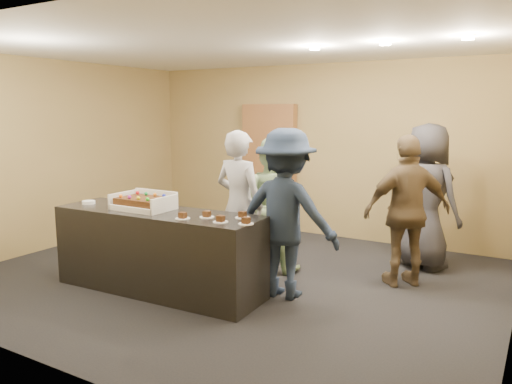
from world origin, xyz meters
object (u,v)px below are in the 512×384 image
(serving_counter, at_px, (159,251))
(person_navy_man, at_px, (286,214))
(plate_stack, at_px, (89,202))
(person_server_grey, at_px, (239,204))
(storage_cabinet, at_px, (269,168))
(person_sage_man, at_px, (270,205))
(person_brown_extra, at_px, (407,211))
(person_dark_suit, at_px, (426,196))
(cake_box, at_px, (145,205))
(sheet_cake, at_px, (143,201))

(serving_counter, bearing_deg, person_navy_man, 22.38)
(plate_stack, height_order, person_server_grey, person_server_grey)
(storage_cabinet, bearing_deg, serving_counter, -83.27)
(person_sage_man, height_order, person_brown_extra, person_brown_extra)
(person_dark_suit, bearing_deg, serving_counter, 69.34)
(person_navy_man, distance_m, person_brown_extra, 1.43)
(cake_box, distance_m, person_server_grey, 1.11)
(cake_box, relative_size, person_sage_man, 0.39)
(person_dark_suit, bearing_deg, person_navy_man, 83.15)
(storage_cabinet, bearing_deg, person_brown_extra, -31.19)
(sheet_cake, xyz_separation_m, plate_stack, (-0.78, -0.08, -0.08))
(serving_counter, height_order, cake_box, cake_box)
(serving_counter, distance_m, person_brown_extra, 2.82)
(serving_counter, bearing_deg, plate_stack, -177.37)
(serving_counter, height_order, person_dark_suit, person_dark_suit)
(cake_box, bearing_deg, sheet_cake, -90.86)
(serving_counter, relative_size, person_navy_man, 1.33)
(sheet_cake, xyz_separation_m, person_dark_suit, (2.54, 2.36, -0.08))
(serving_counter, relative_size, plate_stack, 16.18)
(person_server_grey, bearing_deg, sheet_cake, 55.92)
(person_server_grey, bearing_deg, plate_stack, 37.58)
(sheet_cake, xyz_separation_m, person_sage_man, (0.89, 1.29, -0.17))
(storage_cabinet, height_order, person_dark_suit, storage_cabinet)
(sheet_cake, xyz_separation_m, person_brown_extra, (2.50, 1.57, -0.14))
(sheet_cake, relative_size, person_server_grey, 0.31)
(cake_box, height_order, person_sage_man, person_sage_man)
(sheet_cake, bearing_deg, person_dark_suit, 42.97)
(sheet_cake, relative_size, person_dark_suit, 0.30)
(person_sage_man, relative_size, person_brown_extra, 0.96)
(storage_cabinet, height_order, person_navy_man, storage_cabinet)
(sheet_cake, height_order, person_server_grey, person_server_grey)
(person_navy_man, distance_m, person_dark_suit, 2.08)
(plate_stack, bearing_deg, person_dark_suit, 36.42)
(person_navy_man, bearing_deg, sheet_cake, 19.34)
(plate_stack, xyz_separation_m, person_dark_suit, (3.32, 2.45, -0.00))
(cake_box, bearing_deg, person_brown_extra, 31.71)
(person_sage_man, distance_m, person_navy_man, 0.92)
(storage_cabinet, relative_size, sheet_cake, 3.84)
(sheet_cake, bearing_deg, plate_stack, -173.93)
(storage_cabinet, height_order, person_brown_extra, storage_cabinet)
(person_dark_suit, bearing_deg, person_server_grey, 63.09)
(cake_box, distance_m, person_brown_extra, 2.94)
(storage_cabinet, relative_size, person_brown_extra, 1.21)
(person_sage_man, xyz_separation_m, person_brown_extra, (1.61, 0.28, 0.04))
(person_brown_extra, bearing_deg, person_server_grey, -18.13)
(serving_counter, relative_size, sheet_cake, 4.43)
(storage_cabinet, bearing_deg, cake_box, -86.81)
(person_navy_man, bearing_deg, storage_cabinet, -59.94)
(plate_stack, height_order, person_navy_man, person_navy_man)
(sheet_cake, bearing_deg, serving_counter, -0.00)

